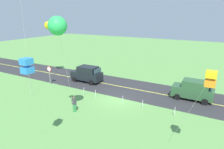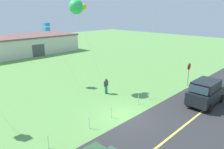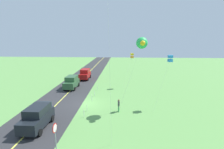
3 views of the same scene
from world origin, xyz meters
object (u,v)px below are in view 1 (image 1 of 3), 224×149
at_px(kite_yellow_high, 211,79).
at_px(kite_green_far, 27,66).
at_px(person_adult_near, 74,104).
at_px(kite_red_low, 57,26).
at_px(stop_sign, 49,72).
at_px(car_suv_foreground, 87,74).
at_px(car_parked_west_near, 193,90).

height_order(kite_yellow_high, kite_green_far, kite_green_far).
bearing_deg(person_adult_near, kite_yellow_high, -51.28).
bearing_deg(kite_red_low, kite_yellow_high, -176.87).
relative_size(kite_red_low, kite_green_far, 1.33).
xyz_separation_m(stop_sign, kite_green_far, (-10.50, 11.31, 4.63)).
xyz_separation_m(car_suv_foreground, kite_yellow_high, (-15.95, 10.35, 4.72)).
bearing_deg(stop_sign, person_adult_near, 149.61).
bearing_deg(car_suv_foreground, kite_yellow_high, 147.04).
height_order(car_suv_foreground, car_parked_west_near, same).
relative_size(person_adult_near, kite_red_low, 0.18).
xyz_separation_m(stop_sign, person_adult_near, (-8.13, 4.77, -0.94)).
bearing_deg(kite_green_far, person_adult_near, -70.10).
relative_size(car_parked_west_near, person_adult_near, 2.75).
xyz_separation_m(stop_sign, kite_red_low, (-9.31, 7.49, 6.63)).
relative_size(car_suv_foreground, kite_yellow_high, 0.70).
height_order(car_parked_west_near, stop_sign, stop_sign).
relative_size(car_parked_west_near, kite_red_low, 0.48).
bearing_deg(kite_red_low, car_parked_west_near, -126.32).
bearing_deg(car_parked_west_near, person_adult_near, 42.47).
height_order(stop_sign, kite_red_low, kite_red_low).
bearing_deg(car_suv_foreground, car_parked_west_near, -177.17).
bearing_deg(person_adult_near, car_parked_west_near, 1.74).
height_order(kite_red_low, kite_green_far, kite_red_low).
bearing_deg(stop_sign, kite_green_far, 132.87).
xyz_separation_m(car_parked_west_near, stop_sign, (17.84, 4.12, 0.65)).
bearing_deg(kite_red_low, kite_green_far, 107.38).
height_order(car_parked_west_near, kite_yellow_high, kite_yellow_high).
distance_m(car_parked_west_near, kite_green_far, 17.88).
bearing_deg(stop_sign, kite_yellow_high, 160.64).
height_order(car_suv_foreground, kite_green_far, kite_green_far).
xyz_separation_m(car_parked_west_near, kite_green_far, (7.34, 15.43, 5.27)).
xyz_separation_m(person_adult_near, kite_red_low, (-1.17, 2.72, 7.57)).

